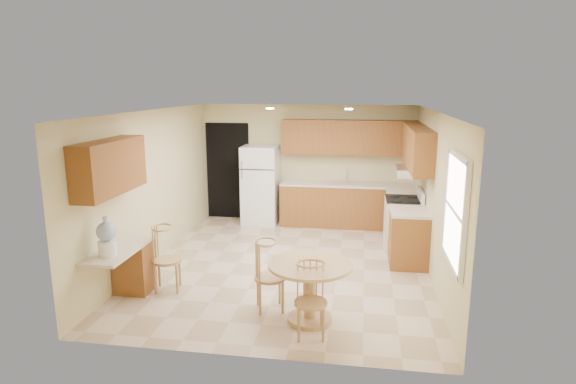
% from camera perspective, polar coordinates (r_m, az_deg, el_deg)
% --- Properties ---
extents(floor, '(5.50, 5.50, 0.00)m').
position_cam_1_polar(floor, '(7.97, -0.09, -8.70)').
color(floor, '#C9AC92').
rests_on(floor, ground).
extents(ceiling, '(4.50, 5.50, 0.02)m').
position_cam_1_polar(ceiling, '(7.44, -0.10, 9.55)').
color(ceiling, white).
rests_on(ceiling, wall_back).
extents(wall_back, '(4.50, 0.02, 2.50)m').
position_cam_1_polar(wall_back, '(10.29, 2.29, 3.36)').
color(wall_back, '#CBBE88').
rests_on(wall_back, floor).
extents(wall_front, '(4.50, 0.02, 2.50)m').
position_cam_1_polar(wall_front, '(5.01, -5.03, -6.58)').
color(wall_front, '#CBBE88').
rests_on(wall_front, floor).
extents(wall_left, '(0.02, 5.50, 2.50)m').
position_cam_1_polar(wall_left, '(8.26, -15.71, 0.62)').
color(wall_left, '#CBBE88').
rests_on(wall_left, floor).
extents(wall_right, '(0.02, 5.50, 2.50)m').
position_cam_1_polar(wall_right, '(7.60, 16.91, -0.46)').
color(wall_right, '#CBBE88').
rests_on(wall_right, floor).
extents(doorway, '(0.90, 0.02, 2.10)m').
position_cam_1_polar(doorway, '(10.65, -7.13, 2.49)').
color(doorway, black).
rests_on(doorway, floor).
extents(base_cab_back, '(2.75, 0.60, 0.87)m').
position_cam_1_polar(base_cab_back, '(10.10, 7.00, -1.63)').
color(base_cab_back, brown).
rests_on(base_cab_back, floor).
extents(counter_back, '(2.75, 0.63, 0.04)m').
position_cam_1_polar(counter_back, '(10.00, 7.06, 0.90)').
color(counter_back, beige).
rests_on(counter_back, base_cab_back).
extents(base_cab_right_a, '(0.60, 0.59, 0.87)m').
position_cam_1_polar(base_cab_right_a, '(9.55, 13.33, -2.70)').
color(base_cab_right_a, brown).
rests_on(base_cab_right_a, floor).
extents(counter_right_a, '(0.63, 0.59, 0.04)m').
position_cam_1_polar(counter_right_a, '(9.44, 13.47, -0.03)').
color(counter_right_a, beige).
rests_on(counter_right_a, base_cab_right_a).
extents(base_cab_right_b, '(0.60, 0.80, 0.87)m').
position_cam_1_polar(base_cab_right_b, '(8.16, 14.08, -5.35)').
color(base_cab_right_b, brown).
rests_on(base_cab_right_b, floor).
extents(counter_right_b, '(0.63, 0.80, 0.04)m').
position_cam_1_polar(counter_right_b, '(8.03, 14.25, -2.26)').
color(counter_right_b, beige).
rests_on(counter_right_b, base_cab_right_b).
extents(upper_cab_back, '(2.75, 0.33, 0.70)m').
position_cam_1_polar(upper_cab_back, '(9.99, 7.24, 6.46)').
color(upper_cab_back, brown).
rests_on(upper_cab_back, wall_back).
extents(upper_cab_right, '(0.33, 2.42, 0.70)m').
position_cam_1_polar(upper_cab_right, '(8.66, 15.00, 5.23)').
color(upper_cab_right, brown).
rests_on(upper_cab_right, wall_right).
extents(upper_cab_left, '(0.33, 1.40, 0.70)m').
position_cam_1_polar(upper_cab_left, '(6.68, -20.36, 2.81)').
color(upper_cab_left, brown).
rests_on(upper_cab_left, wall_left).
extents(sink, '(0.78, 0.44, 0.01)m').
position_cam_1_polar(sink, '(9.99, 6.92, 1.03)').
color(sink, silver).
rests_on(sink, counter_back).
extents(range_hood, '(0.50, 0.76, 0.14)m').
position_cam_1_polar(range_hood, '(8.69, 14.31, 2.41)').
color(range_hood, silver).
rests_on(range_hood, upper_cab_right).
extents(desk_pedestal, '(0.48, 0.42, 0.72)m').
position_cam_1_polar(desk_pedestal, '(7.25, -17.79, -8.49)').
color(desk_pedestal, brown).
rests_on(desk_pedestal, floor).
extents(desk_top, '(0.50, 1.20, 0.04)m').
position_cam_1_polar(desk_top, '(6.81, -19.43, -6.50)').
color(desk_top, beige).
rests_on(desk_top, desk_pedestal).
extents(window, '(0.06, 1.12, 1.30)m').
position_cam_1_polar(window, '(5.76, 19.30, -2.11)').
color(window, white).
rests_on(window, wall_right).
extents(can_light_a, '(0.14, 0.14, 0.02)m').
position_cam_1_polar(can_light_a, '(8.71, -2.15, 9.87)').
color(can_light_a, white).
rests_on(can_light_a, ceiling).
extents(can_light_b, '(0.14, 0.14, 0.02)m').
position_cam_1_polar(can_light_b, '(8.56, 7.23, 9.73)').
color(can_light_b, white).
rests_on(can_light_b, ceiling).
extents(refrigerator, '(0.73, 0.71, 1.66)m').
position_cam_1_polar(refrigerator, '(10.18, -3.28, 0.83)').
color(refrigerator, white).
rests_on(refrigerator, floor).
extents(stove, '(0.65, 0.76, 1.09)m').
position_cam_1_polar(stove, '(8.89, 13.50, -3.61)').
color(stove, white).
rests_on(stove, floor).
extents(dining_table, '(1.04, 1.04, 0.77)m').
position_cam_1_polar(dining_table, '(6.03, 2.61, -10.80)').
color(dining_table, tan).
rests_on(dining_table, floor).
extents(chair_table_a, '(0.41, 0.53, 0.93)m').
position_cam_1_polar(chair_table_a, '(6.22, -2.32, -9.35)').
color(chair_table_a, tan).
rests_on(chair_table_a, floor).
extents(chair_table_b, '(0.39, 0.40, 0.88)m').
position_cam_1_polar(chair_table_b, '(5.60, 2.62, -12.26)').
color(chair_table_b, tan).
rests_on(chair_table_b, floor).
extents(chair_desk, '(0.41, 0.54, 0.94)m').
position_cam_1_polar(chair_desk, '(7.02, -14.48, -7.14)').
color(chair_desk, tan).
rests_on(chair_desk, floor).
extents(water_crock, '(0.25, 0.25, 0.51)m').
position_cam_1_polar(water_crock, '(6.51, -20.69, -5.12)').
color(water_crock, white).
rests_on(water_crock, desk_top).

